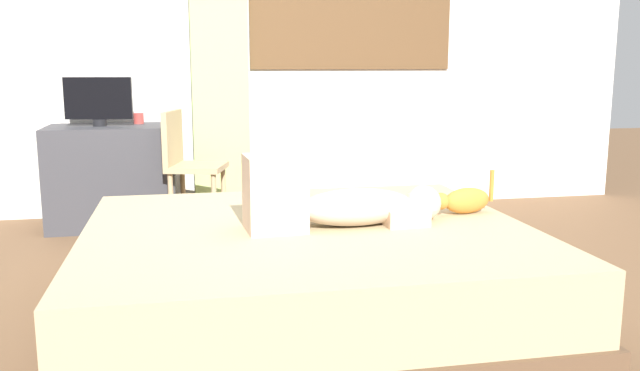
% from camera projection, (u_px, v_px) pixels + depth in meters
% --- Properties ---
extents(ground_plane, '(16.00, 16.00, 0.00)m').
position_uv_depth(ground_plane, '(308.00, 310.00, 3.25)').
color(ground_plane, brown).
extents(back_wall_with_window, '(6.40, 0.14, 2.90)m').
position_uv_depth(back_wall_with_window, '(256.00, 29.00, 5.30)').
color(back_wall_with_window, silver).
rests_on(back_wall_with_window, ground).
extents(bed, '(2.08, 1.86, 0.45)m').
position_uv_depth(bed, '(308.00, 272.00, 3.13)').
color(bed, brown).
rests_on(bed, ground).
extents(person_lying, '(0.94, 0.31, 0.34)m').
position_uv_depth(person_lying, '(335.00, 202.00, 3.06)').
color(person_lying, '#CCB299').
rests_on(person_lying, bed).
extents(cat, '(0.35, 0.16, 0.21)m').
position_uv_depth(cat, '(464.00, 200.00, 3.33)').
color(cat, '#C67A2D').
rests_on(cat, bed).
extents(desk, '(0.90, 0.56, 0.74)m').
position_uv_depth(desk, '(113.00, 176.00, 4.90)').
color(desk, '#38383D').
rests_on(desk, ground).
extents(tv_monitor, '(0.48, 0.10, 0.35)m').
position_uv_depth(tv_monitor, '(98.00, 101.00, 4.79)').
color(tv_monitor, black).
rests_on(tv_monitor, desk).
extents(cup, '(0.07, 0.07, 0.08)m').
position_uv_depth(cup, '(139.00, 118.00, 5.00)').
color(cup, '#B23D38').
rests_on(cup, desk).
extents(chair_by_desk, '(0.47, 0.47, 0.86)m').
position_uv_depth(chair_by_desk, '(187.00, 160.00, 4.73)').
color(chair_by_desk, tan).
rests_on(chair_by_desk, ground).
extents(curtain_left, '(0.44, 0.06, 2.65)m').
position_uv_depth(curtain_left, '(219.00, 45.00, 5.15)').
color(curtain_left, '#ADCC75').
rests_on(curtain_left, ground).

